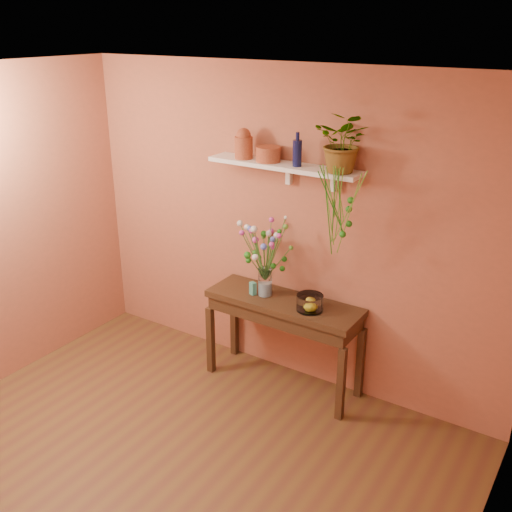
{
  "coord_description": "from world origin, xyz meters",
  "views": [
    {
      "loc": [
        2.38,
        -2.13,
        3.0
      ],
      "look_at": [
        0.0,
        1.55,
        1.25
      ],
      "focal_mm": 41.81,
      "sensor_mm": 36.0,
      "label": 1
    }
  ],
  "objects_px": {
    "blue_bottle": "(297,153)",
    "glass_bowl": "(310,303)",
    "bouquet": "(263,243)",
    "spider_plant": "(344,142)",
    "terracotta_jug": "(244,144)",
    "glass_vase": "(265,284)",
    "sideboard": "(284,312)"
  },
  "relations": [
    {
      "from": "blue_bottle",
      "to": "glass_bowl",
      "type": "bearing_deg",
      "value": -30.61
    },
    {
      "from": "glass_bowl",
      "to": "bouquet",
      "type": "bearing_deg",
      "value": 175.47
    },
    {
      "from": "bouquet",
      "to": "spider_plant",
      "type": "bearing_deg",
      "value": 9.53
    },
    {
      "from": "terracotta_jug",
      "to": "spider_plant",
      "type": "height_order",
      "value": "spider_plant"
    },
    {
      "from": "bouquet",
      "to": "glass_bowl",
      "type": "relative_size",
      "value": 2.41
    },
    {
      "from": "glass_vase",
      "to": "bouquet",
      "type": "relative_size",
      "value": 0.47
    },
    {
      "from": "terracotta_jug",
      "to": "blue_bottle",
      "type": "distance_m",
      "value": 0.5
    },
    {
      "from": "spider_plant",
      "to": "blue_bottle",
      "type": "bearing_deg",
      "value": -178.55
    },
    {
      "from": "terracotta_jug",
      "to": "glass_vase",
      "type": "relative_size",
      "value": 1.01
    },
    {
      "from": "terracotta_jug",
      "to": "spider_plant",
      "type": "xyz_separation_m",
      "value": [
        0.88,
        0.0,
        0.11
      ]
    },
    {
      "from": "blue_bottle",
      "to": "glass_bowl",
      "type": "distance_m",
      "value": 1.2
    },
    {
      "from": "blue_bottle",
      "to": "spider_plant",
      "type": "xyz_separation_m",
      "value": [
        0.38,
        0.01,
        0.12
      ]
    },
    {
      "from": "glass_vase",
      "to": "blue_bottle",
      "type": "bearing_deg",
      "value": 21.47
    },
    {
      "from": "glass_vase",
      "to": "bouquet",
      "type": "bearing_deg",
      "value": -159.47
    },
    {
      "from": "sideboard",
      "to": "spider_plant",
      "type": "distance_m",
      "value": 1.53
    },
    {
      "from": "terracotta_jug",
      "to": "spider_plant",
      "type": "distance_m",
      "value": 0.89
    },
    {
      "from": "sideboard",
      "to": "glass_vase",
      "type": "relative_size",
      "value": 5.45
    },
    {
      "from": "spider_plant",
      "to": "terracotta_jug",
      "type": "bearing_deg",
      "value": -179.82
    },
    {
      "from": "terracotta_jug",
      "to": "glass_vase",
      "type": "distance_m",
      "value": 1.17
    },
    {
      "from": "terracotta_jug",
      "to": "bouquet",
      "type": "height_order",
      "value": "terracotta_jug"
    },
    {
      "from": "spider_plant",
      "to": "glass_bowl",
      "type": "distance_m",
      "value": 1.31
    },
    {
      "from": "glass_vase",
      "to": "glass_bowl",
      "type": "bearing_deg",
      "value": -5.43
    },
    {
      "from": "blue_bottle",
      "to": "glass_vase",
      "type": "bearing_deg",
      "value": -158.53
    },
    {
      "from": "blue_bottle",
      "to": "glass_bowl",
      "type": "xyz_separation_m",
      "value": [
        0.22,
        -0.13,
        -1.17
      ]
    },
    {
      "from": "sideboard",
      "to": "bouquet",
      "type": "relative_size",
      "value": 2.57
    },
    {
      "from": "spider_plant",
      "to": "glass_vase",
      "type": "distance_m",
      "value": 1.39
    },
    {
      "from": "terracotta_jug",
      "to": "spider_plant",
      "type": "bearing_deg",
      "value": 0.18
    },
    {
      "from": "glass_bowl",
      "to": "terracotta_jug",
      "type": "bearing_deg",
      "value": 169.11
    },
    {
      "from": "sideboard",
      "to": "spider_plant",
      "type": "relative_size",
      "value": 2.98
    },
    {
      "from": "sideboard",
      "to": "terracotta_jug",
      "type": "bearing_deg",
      "value": 168.73
    },
    {
      "from": "blue_bottle",
      "to": "bouquet",
      "type": "height_order",
      "value": "blue_bottle"
    },
    {
      "from": "blue_bottle",
      "to": "bouquet",
      "type": "relative_size",
      "value": 0.5
    }
  ]
}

